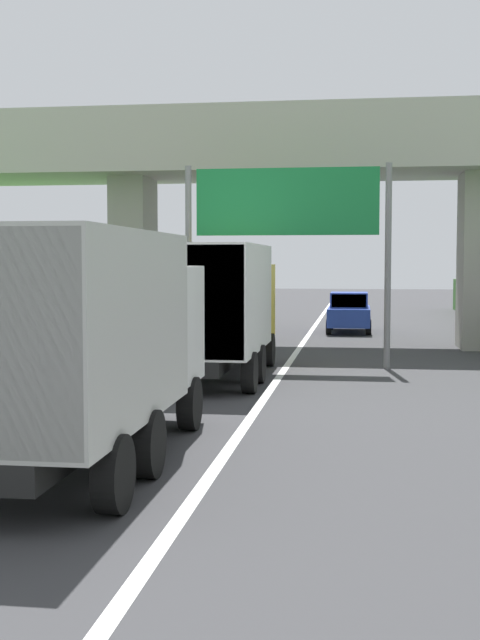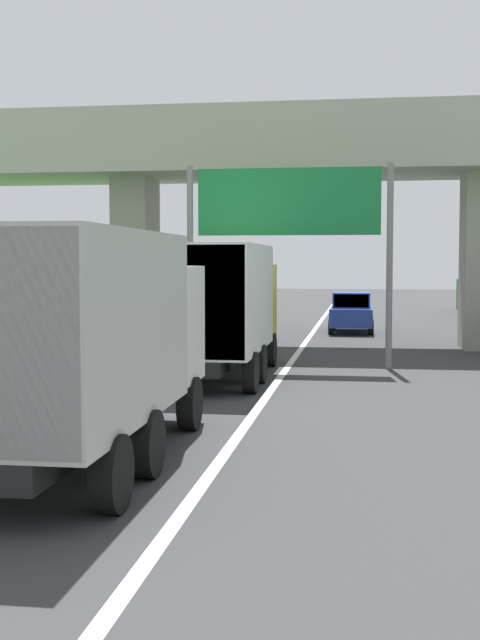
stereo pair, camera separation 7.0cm
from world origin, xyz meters
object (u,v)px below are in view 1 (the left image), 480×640
(truck_white, at_px, (86,336))
(truck_yellow, at_px, (220,304))
(overhead_highway_sign, at_px, (287,216))
(car_blue, at_px, (349,312))
(truck_black, at_px, (199,286))

(truck_white, relative_size, truck_yellow, 1.00)
(overhead_highway_sign, height_order, car_blue, overhead_highway_sign)
(truck_black, bearing_deg, car_blue, -3.29)
(car_blue, bearing_deg, overhead_highway_sign, -97.57)
(truck_black, distance_m, car_blue, 6.70)
(car_blue, bearing_deg, truck_black, 176.71)
(truck_white, height_order, truck_yellow, same)
(overhead_highway_sign, relative_size, truck_yellow, 0.81)
(truck_black, height_order, car_blue, truck_black)
(truck_black, xyz_separation_m, truck_white, (3.06, -24.87, 0.00))
(truck_white, height_order, car_blue, truck_white)
(truck_black, bearing_deg, truck_white, -82.97)
(truck_black, xyz_separation_m, car_blue, (6.60, -0.38, -1.08))
(truck_black, relative_size, truck_white, 1.00)
(truck_black, bearing_deg, truck_yellow, -77.29)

